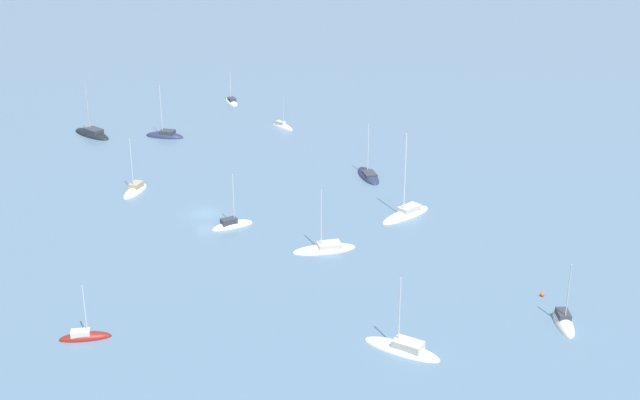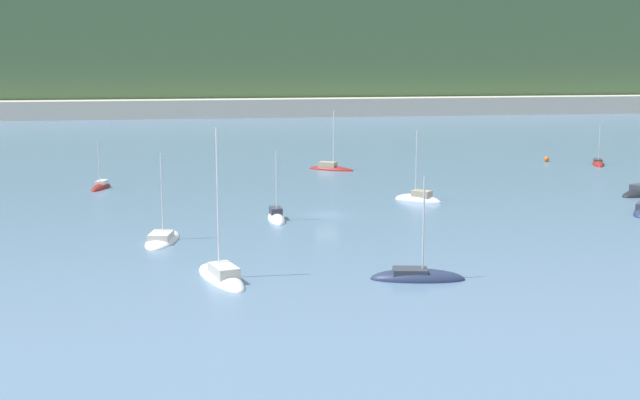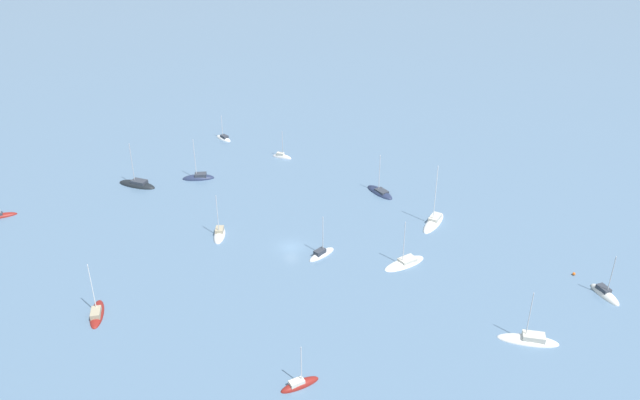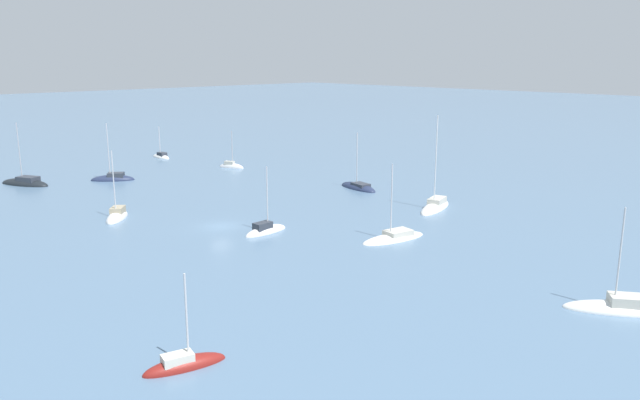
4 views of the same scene
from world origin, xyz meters
TOP-DOWN VIEW (x-y plane):
  - ground_plane at (0.00, 0.00)m, footprint 600.00×600.00m
  - sailboat_2 at (3.28, -27.72)m, footprint 8.00×3.82m
  - sailboat_3 at (-42.71, -7.91)m, footprint 8.52×7.01m
  - sailboat_4 at (50.69, -21.74)m, footprint 5.58×1.97m
  - sailboat_5 at (-17.61, -10.58)m, footprint 4.34×8.64m
  - sailboat_6 at (35.50, -4.05)m, footprint 6.21×7.00m
  - sailboat_7 at (12.18, 6.94)m, footprint 5.93×5.66m
  - sailboat_8 at (-12.41, -25.54)m, footprint 4.96×9.26m
  - sailboat_9 at (-5.78, -2.08)m, footprint 2.01×6.02m
  - sailboat_10 at (31.59, -24.80)m, footprint 4.95×3.23m
  - sailboat_11 at (-26.56, 21.77)m, footprint 2.92×5.74m
  - sailboat_12 at (41.71, 7.48)m, footprint 9.27×6.34m

SIDE VIEW (x-z plane):
  - ground_plane at x=0.00m, z-range 0.00..0.00m
  - sailboat_2 at x=3.28m, z-range -4.59..4.72m
  - sailboat_11 at x=-26.56m, z-range -3.42..3.61m
  - sailboat_5 at x=-17.61m, z-range -4.39..4.59m
  - sailboat_4 at x=50.69m, z-range -3.32..3.53m
  - sailboat_12 at x=41.71m, z-range -5.21..5.42m
  - sailboat_6 at x=35.50m, z-range -4.96..5.18m
  - sailboat_10 at x=31.59m, z-range -3.63..3.86m
  - sailboat_9 at x=-5.78m, z-range -4.07..4.33m
  - sailboat_3 at x=-42.71m, z-range -4.42..4.69m
  - sailboat_7 at x=12.18m, z-range -4.53..4.80m
  - sailboat_8 at x=-12.41m, z-range -6.42..6.70m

